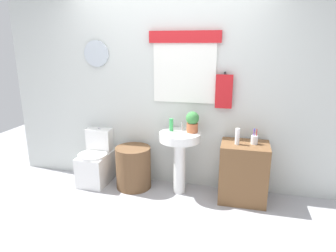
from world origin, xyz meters
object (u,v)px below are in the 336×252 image
Objects in this scene: pedestal_sink at (180,148)px; lotion_bottle at (237,136)px; toothbrush_cup at (254,140)px; potted_plant at (192,121)px; soap_bottle at (171,125)px; wooden_cabinet at (243,172)px; laundry_hamper at (133,167)px; toilet at (96,162)px.

pedestal_sink is 0.71m from lotion_bottle.
toothbrush_cup is at bearing 1.31° from pedestal_sink.
potted_plant reaches higher than lotion_bottle.
soap_bottle is 1.00m from toothbrush_cup.
toothbrush_cup is at bearing 11.71° from wooden_cabinet.
toothbrush_cup reaches higher than laundry_hamper.
soap_bottle is (-0.90, 0.05, 0.51)m from wooden_cabinet.
toothbrush_cup is at bearing -3.13° from potted_plant.
wooden_cabinet is 2.76× the size of potted_plant.
pedestal_sink is 1.11× the size of wooden_cabinet.
potted_plant is at bearing 2.20° from soap_bottle.
toilet is at bearing -178.96° from soap_bottle.
toilet is 1.34× the size of laundry_hamper.
lotion_bottle is at bearing -3.37° from pedestal_sink.
toilet is 2.09m from toothbrush_cup.
pedestal_sink reaches higher than toilet.
potted_plant is 0.56m from lotion_bottle.
toilet is 1.91m from lotion_bottle.
pedestal_sink is 0.31m from soap_bottle.
potted_plant is at bearing 23.20° from pedestal_sink.
pedestal_sink is 3.07× the size of potted_plant.
lotion_bottle reaches higher than toothbrush_cup.
lotion_bottle reaches higher than wooden_cabinet.
pedestal_sink is at bearing -180.00° from wooden_cabinet.
toilet is 1.20m from pedestal_sink.
pedestal_sink reaches higher than laundry_hamper.
toothbrush_cup is at bearing -1.74° from soap_bottle.
laundry_hamper is at bearing 180.00° from wooden_cabinet.
wooden_cabinet is 0.42m from toothbrush_cup.
wooden_cabinet is at bearing -3.19° from soap_bottle.
potted_plant is 0.75m from toothbrush_cup.
lotion_bottle is at bearing -1.77° from laundry_hamper.
pedestal_sink is at bearing -178.69° from toothbrush_cup.
potted_plant reaches higher than wooden_cabinet.
toilet is at bearing 178.46° from pedestal_sink.
toilet is 1.94m from wooden_cabinet.
soap_bottle is at bearing 157.38° from pedestal_sink.
toilet reaches higher than wooden_cabinet.
potted_plant is 1.36× the size of lotion_bottle.
toilet is 1.03× the size of wooden_cabinet.
laundry_hamper is 2.96× the size of toothbrush_cup.
soap_bottle is 0.61× the size of potted_plant.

